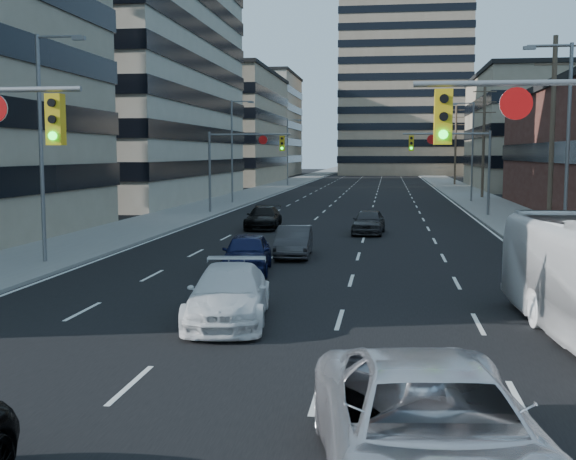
% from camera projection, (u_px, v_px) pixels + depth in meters
% --- Properties ---
extents(road_surface, '(18.00, 300.00, 0.02)m').
position_uv_depth(road_surface, '(372.00, 177.00, 135.68)').
color(road_surface, black).
rests_on(road_surface, ground).
extents(sidewalk_left, '(5.00, 300.00, 0.15)m').
position_uv_depth(sidewalk_left, '(311.00, 176.00, 137.25)').
color(sidewalk_left, slate).
rests_on(sidewalk_left, ground).
extents(sidewalk_right, '(5.00, 300.00, 0.15)m').
position_uv_depth(sidewalk_right, '(434.00, 177.00, 134.10)').
color(sidewalk_right, slate).
rests_on(sidewalk_right, ground).
extents(office_left_mid, '(26.00, 34.00, 28.00)m').
position_uv_depth(office_left_mid, '(74.00, 53.00, 68.95)').
color(office_left_mid, '#ADA089').
rests_on(office_left_mid, ground).
extents(office_left_far, '(20.00, 30.00, 16.00)m').
position_uv_depth(office_left_far, '(208.00, 130.00, 108.57)').
color(office_left_far, gray).
rests_on(office_left_far, ground).
extents(office_right_far, '(22.00, 28.00, 14.00)m').
position_uv_depth(office_right_far, '(566.00, 133.00, 90.15)').
color(office_right_far, gray).
rests_on(office_right_far, ground).
extents(apartment_tower, '(26.00, 26.00, 58.00)m').
position_uv_depth(apartment_tower, '(405.00, 36.00, 151.49)').
color(apartment_tower, gray).
rests_on(apartment_tower, ground).
extents(bg_block_left, '(24.00, 24.00, 20.00)m').
position_uv_depth(bg_block_left, '(237.00, 126.00, 148.31)').
color(bg_block_left, '#ADA089').
rests_on(bg_block_left, ground).
extents(bg_block_right, '(22.00, 22.00, 12.00)m').
position_uv_depth(bg_block_right, '(550.00, 145.00, 130.67)').
color(bg_block_right, gray).
rests_on(bg_block_right, ground).
extents(signal_far_left, '(6.09, 0.33, 6.00)m').
position_uv_depth(signal_far_left, '(240.00, 155.00, 52.56)').
color(signal_far_left, slate).
rests_on(signal_far_left, ground).
extents(signal_far_right, '(6.09, 0.33, 6.00)m').
position_uv_depth(signal_far_right, '(456.00, 155.00, 50.45)').
color(signal_far_right, slate).
rests_on(signal_far_right, ground).
extents(utility_pole_block, '(2.20, 0.28, 11.00)m').
position_uv_depth(utility_pole_block, '(552.00, 129.00, 40.82)').
color(utility_pole_block, '#4C3D2D').
rests_on(utility_pole_block, ground).
extents(utility_pole_midblock, '(2.20, 0.28, 11.00)m').
position_uv_depth(utility_pole_midblock, '(484.00, 140.00, 70.37)').
color(utility_pole_midblock, '#4C3D2D').
rests_on(utility_pole_midblock, ground).
extents(utility_pole_distant, '(2.20, 0.28, 11.00)m').
position_uv_depth(utility_pole_distant, '(456.00, 144.00, 99.91)').
color(utility_pole_distant, '#4C3D2D').
rests_on(utility_pole_distant, ground).
extents(streetlight_left_near, '(2.03, 0.22, 9.00)m').
position_uv_depth(streetlight_left_near, '(44.00, 137.00, 28.22)').
color(streetlight_left_near, slate).
rests_on(streetlight_left_near, ground).
extents(streetlight_left_mid, '(2.03, 0.22, 9.00)m').
position_uv_depth(streetlight_left_mid, '(234.00, 146.00, 62.69)').
color(streetlight_left_mid, slate).
rests_on(streetlight_left_mid, ground).
extents(streetlight_left_far, '(2.03, 0.22, 9.00)m').
position_uv_depth(streetlight_left_far, '(289.00, 149.00, 97.17)').
color(streetlight_left_far, slate).
rests_on(streetlight_left_far, ground).
extents(streetlight_right_near, '(2.03, 0.22, 9.00)m').
position_uv_depth(streetlight_right_near, '(564.00, 138.00, 30.31)').
color(streetlight_right_near, slate).
rests_on(streetlight_right_near, ground).
extents(streetlight_right_far, '(2.03, 0.22, 9.00)m').
position_uv_depth(streetlight_right_far, '(471.00, 146.00, 64.79)').
color(streetlight_right_far, slate).
rests_on(streetlight_right_far, ground).
extents(white_van, '(2.62, 5.22, 1.45)m').
position_uv_depth(white_van, '(229.00, 294.00, 19.00)').
color(white_van, silver).
rests_on(white_van, ground).
extents(silver_suv, '(3.62, 6.49, 1.72)m').
position_uv_depth(silver_suv, '(432.00, 435.00, 9.17)').
color(silver_suv, silver).
rests_on(silver_suv, ground).
extents(sedan_blue, '(2.17, 4.44, 1.46)m').
position_uv_depth(sedan_blue, '(247.00, 253.00, 26.89)').
color(sedan_blue, '#0E143A').
rests_on(sedan_blue, ground).
extents(sedan_grey_center, '(1.59, 4.07, 1.32)m').
position_uv_depth(sedan_grey_center, '(294.00, 242.00, 30.86)').
color(sedan_grey_center, '#2F2F32').
rests_on(sedan_grey_center, ground).
extents(sedan_black_far, '(2.01, 4.61, 1.32)m').
position_uv_depth(sedan_black_far, '(263.00, 218.00, 42.38)').
color(sedan_black_far, black).
rests_on(sedan_black_far, ground).
extents(sedan_grey_right, '(1.89, 4.16, 1.39)m').
position_uv_depth(sedan_grey_right, '(369.00, 222.00, 39.63)').
color(sedan_grey_right, '#303032').
rests_on(sedan_grey_right, ground).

